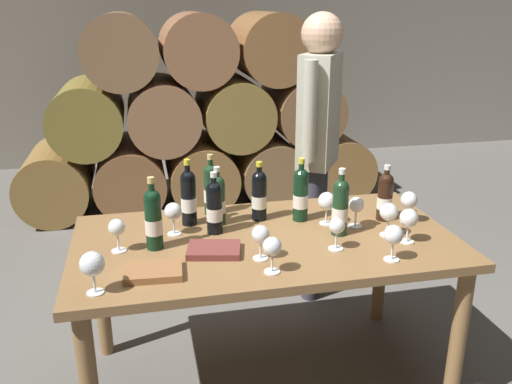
% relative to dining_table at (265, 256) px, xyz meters
% --- Properties ---
extents(ground_plane, '(14.00, 14.00, 0.00)m').
position_rel_dining_table_xyz_m(ground_plane, '(0.00, 0.00, -0.67)').
color(ground_plane, '#66635E').
extents(cellar_back_wall, '(10.00, 0.24, 2.80)m').
position_rel_dining_table_xyz_m(cellar_back_wall, '(0.00, 4.20, 0.73)').
color(cellar_back_wall, gray).
rests_on(cellar_back_wall, ground_plane).
extents(barrel_stack, '(3.12, 0.90, 1.69)m').
position_rel_dining_table_xyz_m(barrel_stack, '(0.00, 2.60, 0.09)').
color(barrel_stack, olive).
rests_on(barrel_stack, ground_plane).
extents(dining_table, '(1.70, 0.90, 0.76)m').
position_rel_dining_table_xyz_m(dining_table, '(0.00, 0.00, 0.00)').
color(dining_table, olive).
rests_on(dining_table, ground_plane).
extents(wine_bottle_0, '(0.07, 0.07, 0.32)m').
position_rel_dining_table_xyz_m(wine_bottle_0, '(-0.32, 0.24, 0.23)').
color(wine_bottle_0, black).
rests_on(wine_bottle_0, dining_table).
extents(wine_bottle_1, '(0.07, 0.07, 0.29)m').
position_rel_dining_table_xyz_m(wine_bottle_1, '(-0.21, 0.11, 0.22)').
color(wine_bottle_1, black).
rests_on(wine_bottle_1, dining_table).
extents(wine_bottle_2, '(0.07, 0.07, 0.28)m').
position_rel_dining_table_xyz_m(wine_bottle_2, '(0.61, 0.09, 0.21)').
color(wine_bottle_2, black).
rests_on(wine_bottle_2, dining_table).
extents(wine_bottle_3, '(0.07, 0.07, 0.31)m').
position_rel_dining_table_xyz_m(wine_bottle_3, '(0.21, 0.17, 0.22)').
color(wine_bottle_3, black).
rests_on(wine_bottle_3, dining_table).
extents(wine_bottle_4, '(0.07, 0.07, 0.29)m').
position_rel_dining_table_xyz_m(wine_bottle_4, '(0.02, 0.22, 0.22)').
color(wine_bottle_4, black).
rests_on(wine_bottle_4, dining_table).
extents(wine_bottle_5, '(0.07, 0.07, 0.31)m').
position_rel_dining_table_xyz_m(wine_bottle_5, '(-0.19, 0.35, 0.22)').
color(wine_bottle_5, '#19381E').
rests_on(wine_bottle_5, dining_table).
extents(wine_bottle_6, '(0.07, 0.07, 0.32)m').
position_rel_dining_table_xyz_m(wine_bottle_6, '(-0.49, -0.00, 0.23)').
color(wine_bottle_6, black).
rests_on(wine_bottle_6, dining_table).
extents(wine_bottle_7, '(0.07, 0.07, 0.31)m').
position_rel_dining_table_xyz_m(wine_bottle_7, '(0.34, -0.03, 0.23)').
color(wine_bottle_7, '#19381E').
rests_on(wine_bottle_7, dining_table).
extents(wine_bottle_8, '(0.07, 0.07, 0.28)m').
position_rel_dining_table_xyz_m(wine_bottle_8, '(-0.18, 0.21, 0.21)').
color(wine_bottle_8, '#19381E').
rests_on(wine_bottle_8, dining_table).
extents(wine_glass_0, '(0.07, 0.07, 0.14)m').
position_rel_dining_table_xyz_m(wine_glass_0, '(0.27, -0.18, 0.19)').
color(wine_glass_0, white).
rests_on(wine_glass_0, dining_table).
extents(wine_glass_1, '(0.08, 0.08, 0.15)m').
position_rel_dining_table_xyz_m(wine_glass_1, '(0.45, -0.32, 0.20)').
color(wine_glass_1, white).
rests_on(wine_glass_1, dining_table).
extents(wine_glass_2, '(0.07, 0.07, 0.15)m').
position_rel_dining_table_xyz_m(wine_glass_2, '(-0.07, -0.20, 0.20)').
color(wine_glass_2, white).
rests_on(wine_glass_2, dining_table).
extents(wine_glass_3, '(0.07, 0.07, 0.15)m').
position_rel_dining_table_xyz_m(wine_glass_3, '(-0.64, -0.00, 0.20)').
color(wine_glass_3, white).
rests_on(wine_glass_3, dining_table).
extents(wine_glass_4, '(0.08, 0.08, 0.15)m').
position_rel_dining_table_xyz_m(wine_glass_4, '(0.71, 0.03, 0.20)').
color(wine_glass_4, white).
rests_on(wine_glass_4, dining_table).
extents(wine_glass_5, '(0.07, 0.07, 0.15)m').
position_rel_dining_table_xyz_m(wine_glass_5, '(-0.05, -0.32, 0.20)').
color(wine_glass_5, white).
rests_on(wine_glass_5, dining_table).
extents(wine_glass_6, '(0.08, 0.08, 0.15)m').
position_rel_dining_table_xyz_m(wine_glass_6, '(-0.40, 0.13, 0.20)').
color(wine_glass_6, white).
rests_on(wine_glass_6, dining_table).
extents(wine_glass_7, '(0.08, 0.08, 0.16)m').
position_rel_dining_table_xyz_m(wine_glass_7, '(0.54, -0.09, 0.20)').
color(wine_glass_7, white).
rests_on(wine_glass_7, dining_table).
extents(wine_glass_8, '(0.08, 0.08, 0.16)m').
position_rel_dining_table_xyz_m(wine_glass_8, '(0.32, 0.10, 0.20)').
color(wine_glass_8, white).
rests_on(wine_glass_8, dining_table).
extents(wine_glass_9, '(0.09, 0.09, 0.16)m').
position_rel_dining_table_xyz_m(wine_glass_9, '(-0.72, -0.34, 0.21)').
color(wine_glass_9, white).
rests_on(wine_glass_9, dining_table).
extents(wine_glass_10, '(0.07, 0.07, 0.15)m').
position_rel_dining_table_xyz_m(wine_glass_10, '(0.44, 0.04, 0.20)').
color(wine_glass_10, white).
rests_on(wine_glass_10, dining_table).
extents(wine_glass_11, '(0.08, 0.08, 0.16)m').
position_rel_dining_table_xyz_m(wine_glass_11, '(0.60, -0.18, 0.20)').
color(wine_glass_11, white).
rests_on(wine_glass_11, dining_table).
extents(tasting_notebook, '(0.23, 0.17, 0.03)m').
position_rel_dining_table_xyz_m(tasting_notebook, '(-0.50, -0.24, 0.11)').
color(tasting_notebook, '#936038').
rests_on(tasting_notebook, dining_table).
extents(leather_ledger, '(0.25, 0.20, 0.03)m').
position_rel_dining_table_xyz_m(leather_ledger, '(-0.25, -0.10, 0.11)').
color(leather_ledger, brown).
rests_on(leather_ledger, dining_table).
extents(sommelier_presenting, '(0.33, 0.43, 1.72)m').
position_rel_dining_table_xyz_m(sommelier_presenting, '(0.49, 0.75, 0.37)').
color(sommelier_presenting, '#383842').
rests_on(sommelier_presenting, ground_plane).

